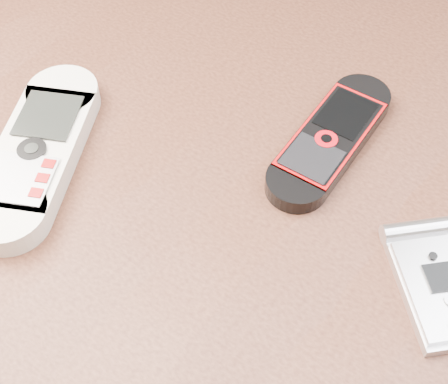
{
  "coord_description": "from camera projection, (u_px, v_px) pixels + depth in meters",
  "views": [
    {
      "loc": [
        0.17,
        -0.21,
        1.11
      ],
      "look_at": [
        0.01,
        0.0,
        0.76
      ],
      "focal_mm": 50.0,
      "sensor_mm": 36.0,
      "label": 1
    }
  ],
  "objects": [
    {
      "name": "table",
      "position": [
        219.0,
        270.0,
        0.54
      ],
      "size": [
        1.2,
        0.8,
        0.75
      ],
      "color": "black",
      "rests_on": "ground"
    },
    {
      "name": "nokia_white",
      "position": [
        38.0,
        151.0,
        0.47
      ],
      "size": [
        0.13,
        0.18,
        0.02
      ],
      "primitive_type": "cube",
      "rotation": [
        0.0,
        0.0,
        0.48
      ],
      "color": "silver",
      "rests_on": "table"
    },
    {
      "name": "nokia_black_red",
      "position": [
        331.0,
        138.0,
        0.48
      ],
      "size": [
        0.05,
        0.15,
        0.02
      ],
      "primitive_type": "cube",
      "rotation": [
        0.0,
        0.0,
        0.05
      ],
      "color": "black",
      "rests_on": "table"
    },
    {
      "name": "motorola_razr",
      "position": [
        440.0,
        285.0,
        0.4
      ],
      "size": [
        0.1,
        0.1,
        0.01
      ],
      "primitive_type": "cube",
      "rotation": [
        0.0,
        0.0,
        0.8
      ],
      "color": "silver",
      "rests_on": "table"
    }
  ]
}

